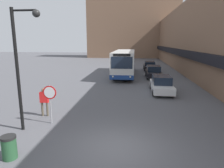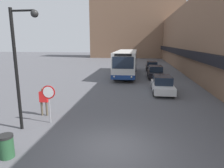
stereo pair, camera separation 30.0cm
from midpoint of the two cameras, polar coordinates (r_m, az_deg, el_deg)
name	(u,v)px [view 2 (the right image)]	position (r m, az deg, el deg)	size (l,w,h in m)	color
ground_plane	(114,147)	(9.18, 1.42, -17.67)	(160.00, 160.00, 0.00)	#515156
building_row_right	(200,38)	(33.23, 24.02, 11.80)	(5.50, 60.00, 10.14)	brown
building_backdrop_far	(136,29)	(61.46, 6.97, 15.44)	(26.00, 8.00, 16.84)	brown
city_bus	(126,62)	(27.88, 4.42, 6.26)	(2.71, 12.38, 3.34)	silver
parked_car_front	(162,84)	(18.74, 14.62, -0.10)	(1.80, 4.55, 1.54)	silver
parked_car_middle	(155,72)	(26.47, 12.59, 3.42)	(1.89, 4.51, 1.53)	black
parked_car_back	(152,66)	(33.45, 11.57, 5.12)	(1.83, 4.80, 1.42)	black
stop_sign	(49,96)	(11.62, -16.93, -3.32)	(0.76, 0.08, 2.19)	gray
street_lamp	(20,57)	(10.83, -23.97, 7.10)	(1.46, 0.36, 6.12)	black
pedestrian	(44,99)	(13.06, -18.33, -4.08)	(0.58, 0.26, 1.78)	brown
trash_bin	(6,146)	(9.22, -27.11, -15.54)	(0.59, 0.59, 0.95)	#234C2D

